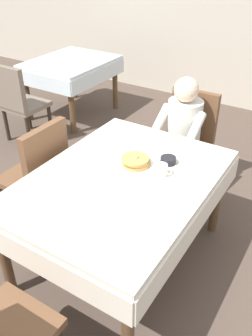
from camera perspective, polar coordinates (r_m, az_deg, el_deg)
ground_plane at (r=2.85m, az=-0.65°, el=-13.92°), size 14.00×14.00×0.00m
dining_table_main at (r=2.42m, az=-0.74°, el=-3.30°), size 1.12×1.52×0.74m
chair_diner at (r=3.39m, az=9.76°, el=5.11°), size 0.44×0.45×0.93m
diner_person at (r=3.19m, az=8.86°, el=6.23°), size 0.40×0.43×1.12m
chair_left_side at (r=2.91m, az=-13.60°, el=-0.38°), size 0.45×0.44×0.93m
plate_breakfast at (r=2.48m, az=1.56°, el=0.41°), size 0.28×0.28×0.02m
breakfast_stack at (r=2.46m, az=1.60°, el=1.09°), size 0.20×0.20×0.07m
cup_coffee at (r=2.38m, az=5.72°, el=-0.32°), size 0.11×0.08×0.08m
bowl_butter at (r=2.53m, az=6.70°, el=1.23°), size 0.11×0.11×0.04m
fork_left_of_plate at (r=2.56m, az=-2.33°, el=1.32°), size 0.03×0.18×0.00m
knife_right_of_plate at (r=2.39m, az=5.22°, el=-1.21°), size 0.02×0.20×0.00m
spoon_near_edge at (r=2.23m, az=-1.87°, el=-3.90°), size 0.15×0.05×0.00m
napkin_folded at (r=2.46m, az=-6.04°, el=-0.18°), size 0.19×0.15×0.01m
background_table_far at (r=4.91m, az=-8.69°, el=15.21°), size 0.92×1.12×0.74m
background_chair_empty at (r=4.31m, az=-16.75°, el=10.35°), size 0.44×0.45×0.93m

